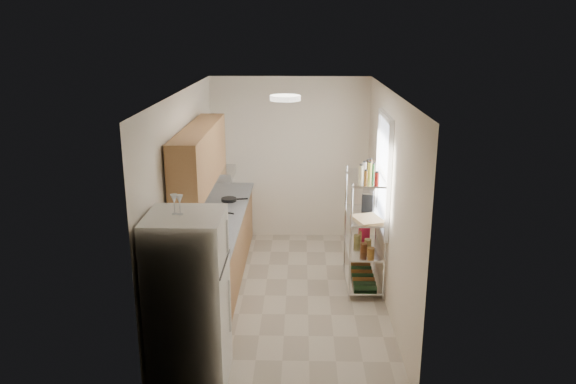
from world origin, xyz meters
The scene contains 16 objects.
room centered at (0.00, 0.00, 1.30)m, with size 2.52×4.42×2.62m.
counter_run centered at (-0.92, 0.44, 0.45)m, with size 0.63×3.51×0.90m.
upper_cabinets centered at (-1.05, 0.10, 1.81)m, with size 0.33×2.20×0.72m, color #9C7042.
range_hood centered at (-1.00, 0.90, 1.39)m, with size 0.50×0.60×0.12m, color #B7BABC.
window centered at (1.23, 0.35, 1.55)m, with size 0.06×1.00×1.46m, color white.
bakers_rack centered at (1.00, 0.30, 1.11)m, with size 0.45×0.90×1.73m.
ceiling_dome centered at (0.00, -0.30, 2.57)m, with size 0.34×0.34×0.06m, color white.
refrigerator centered at (-0.87, -1.80, 0.85)m, with size 0.70×0.70×1.70m, color silver.
wine_glass_a centered at (-0.96, -1.78, 1.80)m, with size 0.07×0.07×0.19m, color silver, non-canonical shape.
wine_glass_b centered at (-0.90, -1.79, 1.79)m, with size 0.07×0.07×0.18m, color silver, non-canonical shape.
rice_cooker centered at (-0.94, 0.06, 1.01)m, with size 0.26×0.26×0.21m, color white.
frying_pan_large centered at (-0.97, 0.65, 0.92)m, with size 0.24×0.24×0.04m, color black.
frying_pan_small centered at (-0.86, 1.19, 0.92)m, with size 0.22×0.22×0.05m, color black.
cutting_board centered at (1.02, 0.07, 1.02)m, with size 0.32×0.41×0.03m, color tan.
espresso_machine centered at (1.06, 0.52, 1.14)m, with size 0.14×0.21×0.25m, color black.
storage_bag centered at (1.04, 0.63, 0.65)m, with size 0.11×0.15×0.18m, color #AA142C.
Camera 1 is at (0.18, -6.55, 3.32)m, focal length 35.00 mm.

